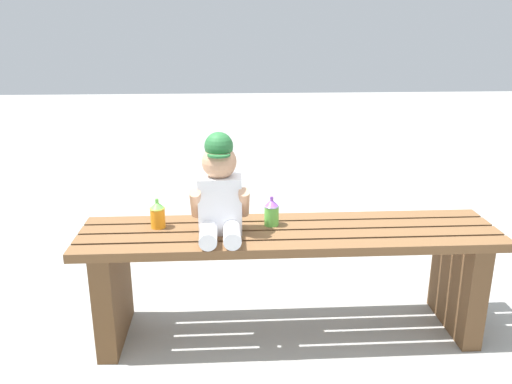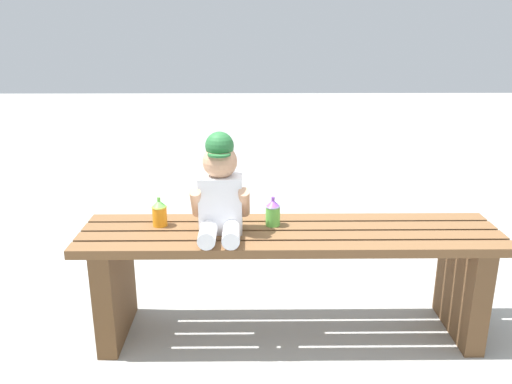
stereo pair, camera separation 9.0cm
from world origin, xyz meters
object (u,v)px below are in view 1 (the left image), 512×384
Objects in this scene: child_figure at (220,191)px; sippy_cup_right at (272,212)px; sippy_cup_left at (158,214)px; park_bench at (289,263)px.

child_figure reaches higher than sippy_cup_right.
child_figure is 0.29m from sippy_cup_left.
sippy_cup_right is at bearing 0.00° from sippy_cup_left.
park_bench is 0.23m from sippy_cup_right.
sippy_cup_left is at bearing 180.00° from sippy_cup_right.
sippy_cup_right is at bearing 140.23° from park_bench.
sippy_cup_left is (-0.54, 0.06, 0.21)m from park_bench.
sippy_cup_right is (0.21, 0.07, -0.12)m from child_figure.
park_bench is 4.20× the size of child_figure.
sippy_cup_left is 0.47m from sippy_cup_right.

